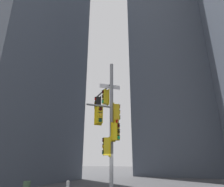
# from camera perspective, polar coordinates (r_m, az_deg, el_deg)

# --- Properties ---
(building_tower_left) EXTENTS (13.17, 13.17, 47.50)m
(building_tower_left) POSITION_cam_1_polar(r_m,az_deg,el_deg) (33.13, -23.84, 23.47)
(building_tower_left) COLOR #4C5460
(building_tower_left) RESTS_ON ground
(building_mid_block) EXTENTS (12.33, 12.33, 52.01)m
(building_mid_block) POSITION_cam_1_polar(r_m,az_deg,el_deg) (42.12, 15.82, 16.15)
(building_mid_block) COLOR #4C5460
(building_mid_block) RESTS_ON ground
(signal_pole_assembly) EXTENTS (2.84, 3.56, 8.34)m
(signal_pole_assembly) POSITION_cam_1_polar(r_m,az_deg,el_deg) (12.32, -1.06, -7.84)
(signal_pole_assembly) COLOR gray
(signal_pole_assembly) RESTS_ON ground
(fire_hydrant) EXTENTS (0.33, 0.23, 0.89)m
(fire_hydrant) POSITION_cam_1_polar(r_m,az_deg,el_deg) (14.54, -13.00, -25.42)
(fire_hydrant) COLOR silver
(fire_hydrant) RESTS_ON ground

